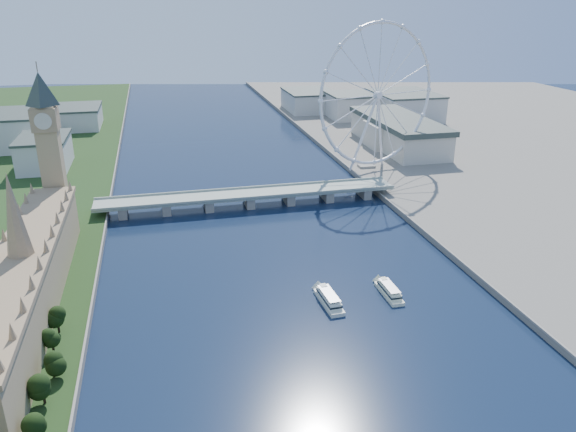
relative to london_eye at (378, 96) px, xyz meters
name	(u,v)px	position (x,y,z in m)	size (l,w,h in m)	color
parliament_range	(27,283)	(-247.98, -185.08, -49.04)	(24.00, 200.00, 70.00)	tan
big_ben	(47,132)	(-247.98, -77.08, -0.95)	(20.02, 20.02, 110.00)	tan
westminster_bridge	(249,197)	(-119.98, -55.08, -60.89)	(220.00, 22.00, 9.50)	gray
london_eye	(378,96)	(0.00, 0.00, 0.00)	(113.60, 39.12, 124.30)	silver
county_hall	(397,149)	(55.02, 74.92, -67.52)	(54.00, 144.00, 35.00)	beige
city_skyline	(244,114)	(-80.75, 205.00, -50.56)	(505.00, 280.00, 32.00)	beige
tour_boat_near	(329,304)	(-105.12, -206.57, -67.52)	(7.68, 30.05, 6.64)	silver
tour_boat_far	(389,295)	(-72.05, -205.19, -67.52)	(7.07, 27.78, 6.12)	beige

